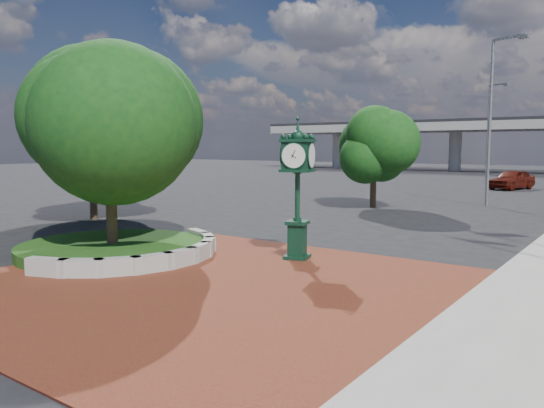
% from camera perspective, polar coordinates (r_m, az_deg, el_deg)
% --- Properties ---
extents(ground, '(200.00, 200.00, 0.00)m').
position_cam_1_polar(ground, '(14.99, -4.91, -7.72)').
color(ground, black).
rests_on(ground, ground).
extents(plaza, '(12.00, 12.00, 0.04)m').
position_cam_1_polar(plaza, '(14.27, -7.56, -8.39)').
color(plaza, maroon).
rests_on(plaza, ground).
extents(planter_wall, '(2.96, 6.77, 0.54)m').
position_cam_1_polar(planter_wall, '(16.79, -11.97, -5.39)').
color(planter_wall, '#9E9B93').
rests_on(planter_wall, ground).
extents(grass_bed, '(6.10, 6.10, 0.40)m').
position_cam_1_polar(grass_bed, '(18.54, -16.75, -4.64)').
color(grass_bed, '#1F4112').
rests_on(grass_bed, ground).
extents(tree_planter, '(5.20, 5.20, 6.33)m').
position_cam_1_polar(tree_planter, '(18.22, -17.10, 6.31)').
color(tree_planter, '#38281C').
rests_on(tree_planter, ground).
extents(tree_northwest, '(5.60, 5.60, 6.93)m').
position_cam_1_polar(tree_northwest, '(27.64, -18.89, 6.94)').
color(tree_northwest, '#38281C').
rests_on(tree_northwest, ground).
extents(tree_street, '(4.40, 4.40, 5.45)m').
position_cam_1_polar(tree_street, '(32.01, 10.90, 5.43)').
color(tree_street, '#38281C').
rests_on(tree_street, ground).
extents(post_clock, '(1.11, 1.11, 4.45)m').
position_cam_1_polar(post_clock, '(16.76, 2.76, 2.22)').
color(post_clock, black).
rests_on(post_clock, ground).
extents(parked_car, '(3.32, 5.31, 1.69)m').
position_cam_1_polar(parked_car, '(49.32, 24.39, 2.43)').
color(parked_car, '#53140B').
rests_on(parked_car, ground).
extents(street_lamp_near, '(2.17, 0.88, 9.95)m').
position_cam_1_polar(street_lamp_near, '(34.74, 22.78, 9.39)').
color(street_lamp_near, slate).
rests_on(street_lamp_near, ground).
extents(street_lamp_far, '(2.05, 1.02, 9.67)m').
position_cam_1_polar(street_lamp_far, '(57.12, 22.40, 7.79)').
color(street_lamp_far, slate).
rests_on(street_lamp_far, ground).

